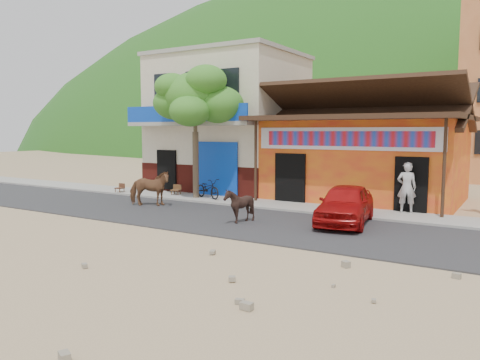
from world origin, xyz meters
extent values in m
plane|color=#9E825B|center=(0.00, 0.00, 0.00)|extent=(120.00, 120.00, 0.00)
cube|color=#28282B|center=(0.00, 2.50, 0.02)|extent=(60.00, 5.00, 0.04)
cube|color=gray|center=(0.00, 6.00, 0.06)|extent=(60.00, 2.00, 0.12)
cube|color=orange|center=(2.00, 10.00, 1.80)|extent=(8.00, 6.00, 3.60)
cube|color=beige|center=(-5.50, 10.00, 3.50)|extent=(7.00, 6.00, 7.00)
ellipsoid|color=#194C14|center=(0.00, 70.00, 12.00)|extent=(100.00, 40.00, 24.00)
imported|color=brown|center=(-5.10, 3.24, 0.78)|extent=(1.92, 1.53, 1.48)
imported|color=black|center=(0.00, 2.12, 0.64)|extent=(1.44, 1.40, 1.20)
imported|color=#A40B0B|center=(3.11, 3.89, 0.71)|extent=(2.16, 4.10, 1.33)
imported|color=black|center=(-4.00, 5.90, 0.57)|extent=(1.80, 1.16, 0.89)
imported|color=#BDBDBD|center=(4.50, 6.70, 1.07)|extent=(0.78, 0.61, 1.89)
camera|label=1|loc=(8.24, -11.25, 3.15)|focal=35.00mm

